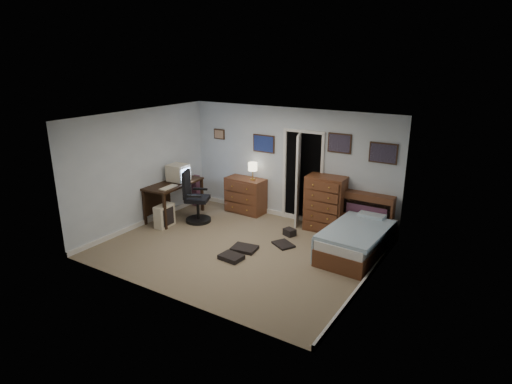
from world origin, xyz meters
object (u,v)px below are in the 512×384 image
tall_dresser (325,204)px  bed (357,240)px  low_dresser (246,195)px  office_chair (195,202)px  computer_desk (171,190)px

tall_dresser → bed: bearing=-40.7°
low_dresser → tall_dresser: tall_dresser is taller
office_chair → low_dresser: size_ratio=1.25×
low_dresser → bed: (3.00, -0.79, -0.13)m
office_chair → computer_desk: bearing=160.1°
office_chair → bed: size_ratio=0.61×
low_dresser → tall_dresser: bearing=1.8°
low_dresser → bed: bearing=-12.3°
office_chair → low_dresser: office_chair is taller
low_dresser → bed: size_ratio=0.49×
tall_dresser → computer_desk: bearing=-163.9°
tall_dresser → bed: 1.29m
bed → office_chair: bearing=-172.1°
computer_desk → office_chair: office_chair is taller
computer_desk → low_dresser: size_ratio=1.56×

